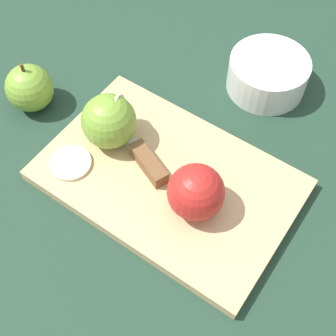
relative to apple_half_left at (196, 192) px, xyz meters
name	(u,v)px	position (x,y,z in m)	size (l,w,h in m)	color
ground_plane	(168,183)	(0.06, -0.01, -0.05)	(4.00, 4.00, 0.00)	#1E3828
cutting_board	(168,180)	(0.06, -0.01, -0.04)	(0.36, 0.26, 0.02)	tan
apple_half_left	(196,192)	(0.00, 0.00, 0.00)	(0.07, 0.07, 0.07)	red
apple_half_right	(109,121)	(0.16, 0.00, 0.00)	(0.08, 0.08, 0.08)	olive
knife	(145,158)	(0.09, -0.01, -0.03)	(0.16, 0.06, 0.02)	silver
apple_slice	(71,163)	(0.17, 0.07, -0.03)	(0.06, 0.06, 0.01)	beige
apple_whole	(30,88)	(0.30, 0.03, -0.02)	(0.07, 0.07, 0.08)	olive
bowl	(268,73)	(0.07, -0.24, -0.02)	(0.12, 0.12, 0.06)	silver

